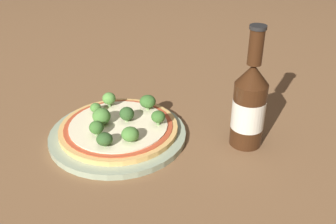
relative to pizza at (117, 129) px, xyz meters
The scene contains 13 objects.
ground_plane 0.02m from the pizza, 17.68° to the left, with size 3.00×3.00×0.00m, color brown.
plate 0.01m from the pizza, 45.02° to the right, with size 0.27×0.27×0.01m.
pizza is the anchor object (origin of this frame).
broccoli_floret_0 0.05m from the pizza, 110.42° to the right, with size 0.03×0.03×0.03m.
broccoli_floret_1 0.06m from the pizza, 35.87° to the right, with size 0.03×0.03×0.03m.
broccoli_floret_2 0.08m from the pizza, 26.45° to the left, with size 0.03×0.03×0.03m.
broccoli_floret_3 0.04m from the pizza, 169.62° to the right, with size 0.04×0.04×0.03m.
broccoli_floret_4 0.09m from the pizza, 131.55° to the left, with size 0.03×0.03×0.03m.
broccoli_floret_5 0.09m from the pizza, 72.51° to the left, with size 0.03×0.03×0.03m.
broccoli_floret_6 0.07m from the pizza, 159.06° to the left, with size 0.02×0.02×0.02m.
broccoli_floret_7 0.07m from the pizza, 78.04° to the right, with size 0.03×0.03×0.03m.
broccoli_floret_8 0.03m from the pizza, 67.27° to the left, with size 0.03×0.03×0.03m.
beer_bottle 0.26m from the pizza, 19.16° to the left, with size 0.06×0.06×0.23m.
Camera 1 is at (0.34, -0.56, 0.43)m, focal length 42.00 mm.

